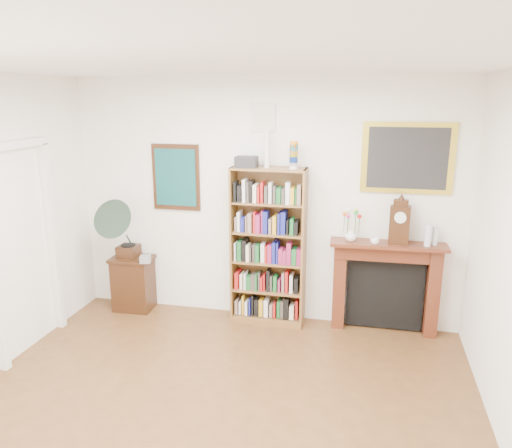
{
  "coord_description": "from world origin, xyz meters",
  "views": [
    {
      "loc": [
        1.15,
        -2.98,
        2.63
      ],
      "look_at": [
        0.12,
        1.6,
        1.38
      ],
      "focal_mm": 35.0,
      "sensor_mm": 36.0,
      "label": 1
    }
  ],
  "objects": [
    {
      "name": "gilt_painting",
      "position": [
        1.55,
        2.48,
        1.95
      ],
      "size": [
        0.95,
        0.04,
        0.75
      ],
      "color": "gold",
      "rests_on": "back_wall"
    },
    {
      "name": "teacup",
      "position": [
        1.27,
        2.28,
        1.08
      ],
      "size": [
        0.1,
        0.1,
        0.07
      ],
      "primitive_type": "imported",
      "rotation": [
        0.0,
        0.0,
        -0.01
      ],
      "color": "white",
      "rests_on": "fireplace"
    },
    {
      "name": "small_picture",
      "position": [
        0.0,
        2.48,
        2.35
      ],
      "size": [
        0.26,
        0.04,
        0.3
      ],
      "color": "white",
      "rests_on": "back_wall"
    },
    {
      "name": "room",
      "position": [
        0.0,
        0.0,
        1.4
      ],
      "size": [
        4.51,
        5.01,
        2.81
      ],
      "color": "#523418",
      "rests_on": "ground"
    },
    {
      "name": "bookshelf",
      "position": [
        0.09,
        2.33,
        1.02
      ],
      "size": [
        0.84,
        0.3,
        2.1
      ],
      "rotation": [
        0.0,
        0.0,
        -0.01
      ],
      "color": "brown",
      "rests_on": "floor"
    },
    {
      "name": "mantel_clock",
      "position": [
        1.51,
        2.35,
        1.28
      ],
      "size": [
        0.22,
        0.14,
        0.48
      ],
      "rotation": [
        0.0,
        0.0,
        -0.11
      ],
      "color": "black",
      "rests_on": "fireplace"
    },
    {
      "name": "gramophone",
      "position": [
        -1.64,
        2.19,
        1.1
      ],
      "size": [
        0.47,
        0.59,
        0.76
      ],
      "rotation": [
        0.0,
        0.0,
        -0.02
      ],
      "color": "black",
      "rests_on": "side_cabinet"
    },
    {
      "name": "flower_vase",
      "position": [
        1.01,
        2.34,
        1.12
      ],
      "size": [
        0.15,
        0.15,
        0.14
      ],
      "primitive_type": "imported",
      "rotation": [
        0.0,
        0.0,
        0.18
      ],
      "color": "white",
      "rests_on": "fireplace"
    },
    {
      "name": "cd_stack",
      "position": [
        -1.35,
        2.17,
        0.71
      ],
      "size": [
        0.15,
        0.15,
        0.08
      ],
      "primitive_type": "cube",
      "rotation": [
        0.0,
        0.0,
        0.29
      ],
      "color": "#A8A7B3",
      "rests_on": "side_cabinet"
    },
    {
      "name": "bottle_left",
      "position": [
        1.81,
        2.33,
        1.17
      ],
      "size": [
        0.07,
        0.07,
        0.24
      ],
      "primitive_type": "cylinder",
      "color": "silver",
      "rests_on": "fireplace"
    },
    {
      "name": "fireplace",
      "position": [
        1.41,
        2.41,
        0.61
      ],
      "size": [
        1.25,
        0.34,
        1.05
      ],
      "rotation": [
        0.0,
        0.0,
        0.04
      ],
      "color": "#532113",
      "rests_on": "floor"
    },
    {
      "name": "door_casing",
      "position": [
        -2.21,
        1.2,
        1.26
      ],
      "size": [
        0.08,
        1.02,
        2.17
      ],
      "color": "white",
      "rests_on": "left_wall"
    },
    {
      "name": "teal_poster",
      "position": [
        -1.05,
        2.48,
        1.65
      ],
      "size": [
        0.58,
        0.04,
        0.78
      ],
      "color": "black",
      "rests_on": "back_wall"
    },
    {
      "name": "side_cabinet",
      "position": [
        -1.6,
        2.3,
        0.34
      ],
      "size": [
        0.5,
        0.37,
        0.67
      ],
      "primitive_type": "cube",
      "rotation": [
        0.0,
        0.0,
        0.02
      ],
      "color": "black",
      "rests_on": "floor"
    },
    {
      "name": "bottle_right",
      "position": [
        1.89,
        2.39,
        1.15
      ],
      "size": [
        0.06,
        0.06,
        0.2
      ],
      "primitive_type": "cylinder",
      "color": "silver",
      "rests_on": "fireplace"
    }
  ]
}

